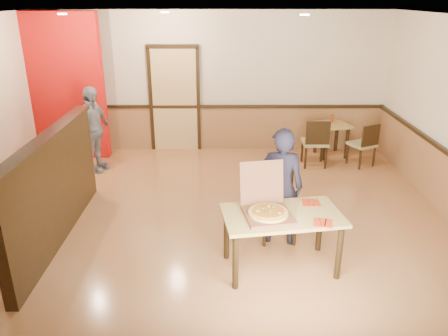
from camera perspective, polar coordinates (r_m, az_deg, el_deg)
The scene contains 23 objects.
floor at distance 6.16m, azimuth -1.86°, elevation -8.03°, with size 7.00×7.00×0.00m, color #AC7143.
ceiling at distance 5.36m, azimuth -2.24°, elevation 18.96°, with size 7.00×7.00×0.00m, color black.
wall_back at distance 9.01m, azimuth -1.35°, elevation 11.08°, with size 7.00×7.00×0.00m, color beige.
wainscot_back at distance 9.20m, azimuth -1.30°, elevation 5.22°, with size 7.00×0.04×0.90m, color olive.
chair_rail_back at distance 9.06m, azimuth -1.33°, elevation 8.04°, with size 7.00×0.06×0.06m, color black.
back_door at distance 9.09m, azimuth -6.45°, elevation 8.80°, with size 0.90×0.06×2.10m, color #D9B26F.
booth_partition at distance 6.05m, azimuth -21.31°, elevation -2.39°, with size 0.20×3.10×1.44m.
red_accent_panel at distance 9.05m, azimuth -20.38°, elevation 9.82°, with size 1.60×0.20×2.78m, color #B60F0D.
spot_a at distance 7.57m, azimuth -20.38°, elevation 18.35°, with size 0.14×0.14×0.02m, color #FFE0B2.
spot_b at distance 7.92m, azimuth -7.74°, elevation 19.51°, with size 0.14×0.14×0.02m, color #FFE0B2.
spot_c at distance 6.96m, azimuth 10.48°, elevation 19.09°, with size 0.14×0.14×0.02m, color #FFE0B2.
main_table at distance 5.11m, azimuth 7.56°, elevation -7.01°, with size 1.45×0.97×0.72m.
diner_chair at distance 5.83m, azimuth 6.97°, elevation -4.16°, with size 0.50×0.50×0.97m.
side_chair_left at distance 8.36m, azimuth 11.87°, elevation 3.47°, with size 0.46×0.46×0.93m.
side_chair_right at distance 8.63m, azimuth 17.89°, elevation 3.13°, with size 0.57×0.57×0.85m.
side_table at distance 9.04m, azimuth 13.90°, elevation 4.61°, with size 0.73×0.73×0.67m.
diner at distance 5.59m, azimuth 7.43°, elevation -2.49°, with size 0.57×0.38×1.56m, color black.
passerby at distance 8.26m, azimuth -16.76°, elevation 4.80°, with size 0.92×0.38×1.57m, color gray.
pizza_box at distance 4.98m, azimuth 5.62°, elevation -5.36°, with size 0.62×0.69×0.55m.
pizza at distance 4.94m, azimuth 5.80°, elevation -5.83°, with size 0.45×0.45×0.03m, color gold.
napkin_near at distance 4.94m, azimuth 12.79°, elevation -6.98°, with size 0.24×0.24×0.01m.
napkin_far at distance 5.37m, azimuth 11.29°, elevation -4.45°, with size 0.22×0.22×0.01m.
condiment at distance 9.09m, azimuth 13.89°, elevation 6.29°, with size 0.06×0.06×0.15m, color #963D1B.
Camera 1 is at (0.18, -5.35, 3.05)m, focal length 35.00 mm.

